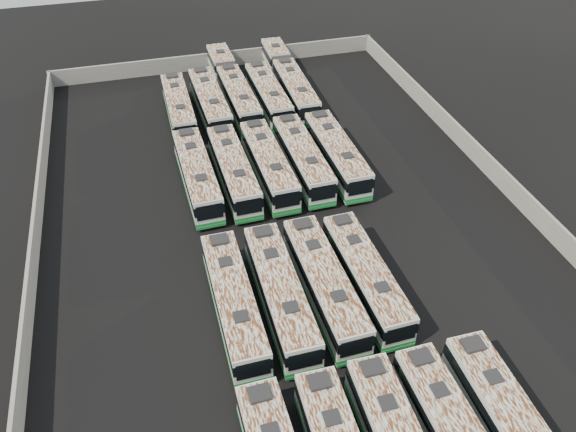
% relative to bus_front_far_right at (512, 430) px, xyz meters
% --- Properties ---
extents(ground, '(140.00, 140.00, 0.00)m').
position_rel_bus_front_far_right_xyz_m(ground, '(-7.39, 24.14, -1.87)').
color(ground, black).
rests_on(ground, ground).
extents(perimeter_wall, '(45.20, 73.20, 2.20)m').
position_rel_bus_front_far_right_xyz_m(perimeter_wall, '(-7.39, 24.14, -0.77)').
color(perimeter_wall, slate).
rests_on(perimeter_wall, ground).
extents(bus_front_far_right, '(2.85, 12.99, 3.66)m').
position_rel_bus_front_far_right_xyz_m(bus_front_far_right, '(0.00, 0.00, 0.00)').
color(bus_front_far_right, silver).
rests_on(bus_front_far_right, ground).
extents(bus_midfront_far_left, '(2.81, 13.14, 3.70)m').
position_rel_bus_front_far_right_xyz_m(bus_midfront_far_left, '(-14.41, 14.87, 0.02)').
color(bus_midfront_far_left, silver).
rests_on(bus_midfront_far_left, ground).
extents(bus_midfront_left, '(2.88, 13.34, 3.76)m').
position_rel_bus_front_far_right_xyz_m(bus_midfront_left, '(-10.79, 14.74, 0.05)').
color(bus_midfront_left, silver).
rests_on(bus_midfront_left, ground).
extents(bus_midfront_center, '(3.06, 13.34, 3.75)m').
position_rel_bus_front_far_right_xyz_m(bus_midfront_center, '(-7.19, 14.81, 0.05)').
color(bus_midfront_center, silver).
rests_on(bus_midfront_center, ground).
extents(bus_midfront_right, '(2.98, 12.81, 3.60)m').
position_rel_bus_front_far_right_xyz_m(bus_midfront_right, '(-3.73, 14.79, -0.03)').
color(bus_midfront_right, silver).
rests_on(bus_midfront_right, ground).
extents(bus_midback_far_left, '(3.13, 13.33, 3.74)m').
position_rel_bus_front_far_right_xyz_m(bus_midback_far_left, '(-14.56, 32.31, 0.04)').
color(bus_midback_far_left, silver).
rests_on(bus_midback_far_left, ground).
extents(bus_midback_left, '(3.04, 13.20, 3.71)m').
position_rel_bus_front_far_right_xyz_m(bus_midback_left, '(-10.94, 32.09, 0.03)').
color(bus_midback_left, silver).
rests_on(bus_midback_left, ground).
extents(bus_midback_center, '(3.04, 13.28, 3.73)m').
position_rel_bus_front_far_right_xyz_m(bus_midback_center, '(-7.31, 32.13, 0.04)').
color(bus_midback_center, silver).
rests_on(bus_midback_center, ground).
extents(bus_midback_right, '(2.91, 13.26, 3.73)m').
position_rel_bus_front_far_right_xyz_m(bus_midback_right, '(-3.68, 32.27, 0.04)').
color(bus_midback_right, silver).
rests_on(bus_midback_right, ground).
extents(bus_midback_far_right, '(2.93, 13.32, 3.75)m').
position_rel_bus_front_far_right_xyz_m(bus_midback_far_right, '(-0.02, 32.13, 0.05)').
color(bus_midback_far_right, silver).
rests_on(bus_midback_far_right, ground).
extents(bus_back_far_left, '(2.72, 12.77, 3.60)m').
position_rel_bus_front_far_right_xyz_m(bus_back_far_left, '(-14.57, 46.70, -0.03)').
color(bus_back_far_left, silver).
rests_on(bus_back_far_left, ground).
extents(bus_back_left, '(3.16, 13.45, 3.78)m').
position_rel_bus_front_far_right_xyz_m(bus_back_left, '(-10.81, 46.76, 0.06)').
color(bus_back_left, silver).
rests_on(bus_back_left, ground).
extents(bus_back_center, '(3.16, 20.25, 3.67)m').
position_rel_bus_front_far_right_xyz_m(bus_back_center, '(-7.32, 50.48, 0.00)').
color(bus_back_center, silver).
rests_on(bus_back_center, ground).
extents(bus_back_right, '(2.91, 13.04, 3.67)m').
position_rel_bus_front_far_right_xyz_m(bus_back_right, '(-3.63, 46.84, 0.01)').
color(bus_back_right, silver).
rests_on(bus_back_right, ground).
extents(bus_back_far_right, '(3.21, 20.22, 3.66)m').
position_rel_bus_front_far_right_xyz_m(bus_back_far_right, '(-0.00, 50.48, -0.00)').
color(bus_back_far_right, silver).
rests_on(bus_back_far_right, ground).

